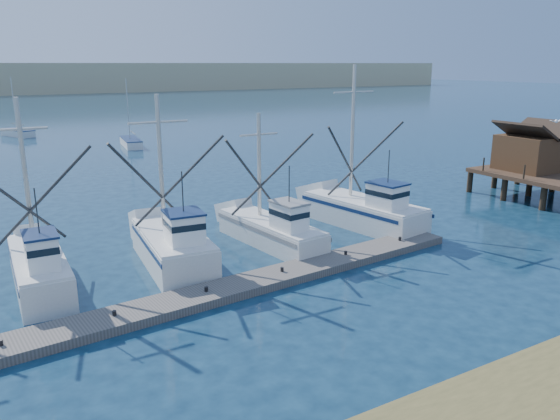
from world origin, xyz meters
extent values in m
plane|color=#0C2237|center=(0.00, 0.00, 0.00)|extent=(500.00, 500.00, 0.00)
cube|color=#5F5955|center=(-7.32, 6.47, 0.19)|extent=(28.96, 4.59, 0.39)
cube|color=#4C331E|center=(21.50, 12.00, 3.30)|extent=(4.00, 4.00, 2.60)
cube|color=tan|center=(0.00, 210.00, 5.00)|extent=(360.00, 60.00, 10.00)
cube|color=silver|center=(-13.30, 11.40, 0.76)|extent=(2.24, 7.39, 1.52)
cube|color=white|center=(-13.30, 9.52, 2.27)|extent=(1.25, 1.82, 1.50)
cylinder|color=#B7B2A8|center=(-13.30, 12.66, 4.97)|extent=(0.22, 0.22, 6.91)
cube|color=silver|center=(-7.11, 11.24, 0.80)|extent=(3.34, 7.24, 1.60)
cube|color=white|center=(-7.11, 9.44, 2.35)|extent=(1.73, 1.85, 1.50)
cylinder|color=#B7B2A8|center=(-7.11, 12.44, 5.01)|extent=(0.22, 0.22, 6.80)
cube|color=silver|center=(-1.31, 11.56, 0.65)|extent=(3.00, 7.85, 1.30)
cube|color=white|center=(-1.31, 9.60, 2.05)|extent=(1.44, 2.00, 1.50)
cylinder|color=#B7B2A8|center=(-1.31, 12.87, 4.25)|extent=(0.22, 0.22, 5.91)
cube|color=silver|center=(5.44, 11.80, 0.79)|extent=(4.00, 8.47, 1.57)
cube|color=white|center=(5.44, 9.72, 2.32)|extent=(1.87, 2.22, 1.50)
cylinder|color=#B7B2A8|center=(5.44, 13.19, 5.68)|extent=(0.22, 0.22, 8.21)
cube|color=silver|center=(2.11, 52.77, 0.45)|extent=(2.58, 6.73, 0.90)
cylinder|color=#B7B2A8|center=(2.11, 53.07, 4.50)|extent=(0.12, 0.12, 7.20)
cube|color=silver|center=(-8.94, 70.17, 0.45)|extent=(4.11, 6.02, 0.90)
cylinder|color=#B7B2A8|center=(-8.94, 70.47, 4.50)|extent=(0.12, 0.12, 7.20)
sphere|color=white|center=(17.04, 7.37, 6.31)|extent=(0.22, 0.22, 0.22)
cube|color=white|center=(16.71, 7.37, 6.33)|extent=(0.54, 0.13, 0.14)
cube|color=white|center=(17.37, 7.37, 6.33)|extent=(0.54, 0.13, 0.14)
camera|label=1|loc=(-15.45, -13.87, 9.84)|focal=35.00mm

